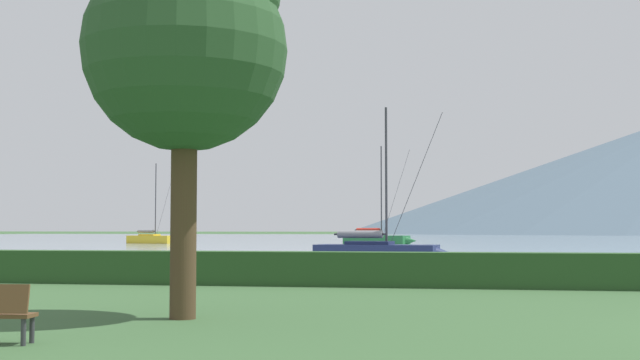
{
  "coord_description": "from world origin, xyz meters",
  "views": [
    {
      "loc": [
        -5.85,
        -15.31,
        1.81
      ],
      "look_at": [
        -15.97,
        40.88,
        5.13
      ],
      "focal_mm": 47.13,
      "sensor_mm": 36.0,
      "label": 1
    }
  ],
  "objects_px": {
    "sailboat_slip_0": "(378,252)",
    "sailboat_slip_6": "(152,239)",
    "sailboat_slip_1": "(377,239)",
    "park_tree": "(192,38)"
  },
  "relations": [
    {
      "from": "sailboat_slip_0",
      "to": "sailboat_slip_6",
      "type": "bearing_deg",
      "value": 129.34
    },
    {
      "from": "sailboat_slip_1",
      "to": "sailboat_slip_6",
      "type": "bearing_deg",
      "value": 179.53
    },
    {
      "from": "sailboat_slip_0",
      "to": "sailboat_slip_1",
      "type": "distance_m",
      "value": 46.75
    },
    {
      "from": "sailboat_slip_6",
      "to": "park_tree",
      "type": "bearing_deg",
      "value": -52.57
    },
    {
      "from": "sailboat_slip_0",
      "to": "sailboat_slip_6",
      "type": "relative_size",
      "value": 0.82
    },
    {
      "from": "sailboat_slip_1",
      "to": "park_tree",
      "type": "xyz_separation_m",
      "value": [
        4.33,
        -73.58,
        5.03
      ]
    },
    {
      "from": "sailboat_slip_1",
      "to": "sailboat_slip_6",
      "type": "distance_m",
      "value": 29.94
    },
    {
      "from": "sailboat_slip_1",
      "to": "park_tree",
      "type": "distance_m",
      "value": 73.88
    },
    {
      "from": "sailboat_slip_1",
      "to": "sailboat_slip_6",
      "type": "height_order",
      "value": "sailboat_slip_1"
    },
    {
      "from": "sailboat_slip_1",
      "to": "sailboat_slip_6",
      "type": "relative_size",
      "value": 1.08
    }
  ]
}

